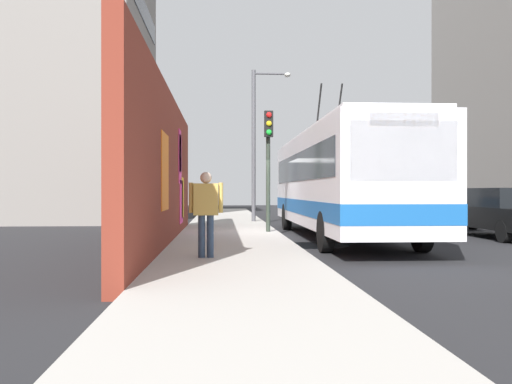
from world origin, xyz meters
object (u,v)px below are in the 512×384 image
Objects in this scene: parked_car_white at (437,207)px; traffic_light at (268,150)px; city_bus at (339,180)px; parked_car_red at (394,204)px; pedestrian_near_wall at (206,207)px; parked_car_black at (503,212)px; street_lamp at (258,135)px.

traffic_light is at bearing 121.15° from parked_car_white.
parked_car_white is (5.34, -5.20, -1.00)m from city_bus.
pedestrian_near_wall reaches higher than parked_car_red.
parked_car_red is 2.54× the size of pedestrian_near_wall.
parked_car_black is 0.72× the size of street_lamp.
street_lamp reaches higher than traffic_light.
street_lamp is (7.47, 2.06, 2.14)m from city_bus.
parked_car_black is at bearing -57.23° from pedestrian_near_wall.
street_lamp is at bearing 43.61° from parked_car_black.
parked_car_red is 0.65× the size of street_lamp.
parked_car_black and parked_car_white have the same top height.
city_bus is at bearing 154.94° from parked_car_red.
parked_car_white is at bearing 0.00° from parked_car_black.
traffic_light is (6.97, -1.85, 1.66)m from pedestrian_near_wall.
traffic_light reaches higher than parked_car_white.
pedestrian_near_wall reaches higher than parked_car_white.
traffic_light is at bearing 81.87° from parked_car_black.
pedestrian_near_wall is 0.26× the size of street_lamp.
parked_car_white and parked_car_red have the same top height.
parked_car_black is (-0.15, -5.20, -1.00)m from city_bus.
street_lamp is (6.57, -0.09, 1.16)m from traffic_light.
parked_car_white is at bearing 180.00° from parked_car_red.
city_bus is at bearing 135.75° from parked_car_white.
pedestrian_near_wall is at bearing 171.86° from street_lamp.
city_bus is at bearing -112.63° from traffic_light.
street_lamp is at bearing -8.14° from pedestrian_near_wall.
parked_car_red is at bearing -25.06° from city_bus.
parked_car_black is 10.99m from street_lamp.
parked_car_black is 5.49m from parked_car_white.
city_bus is at bearing -164.57° from street_lamp.
traffic_light is (-4.44, 7.35, 1.99)m from parked_car_white.
parked_car_red is (11.27, -0.00, -0.00)m from parked_car_black.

